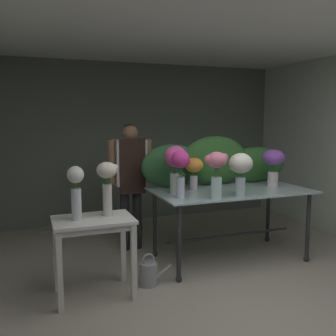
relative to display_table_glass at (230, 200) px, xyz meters
The scene contains 16 objects.
ground_plane 0.95m from the display_table_glass, 147.76° to the left, with size 8.54×8.54×0.00m, color #9E9384.
wall_back 2.38m from the display_table_glass, 102.44° to the left, with size 5.01×0.12×2.62m, color slate.
ceiling_slab 2.03m from the display_table_glass, 147.76° to the left, with size 5.13×4.00×0.12m, color silver.
display_table_glass is the anchor object (origin of this frame).
side_table_white 1.77m from the display_table_glass, 166.78° to the right, with size 0.75×0.51×0.77m.
florist 1.32m from the display_table_glass, 143.67° to the left, with size 0.58×0.24×1.65m.
foliage_backdrop 0.56m from the display_table_glass, 90.18° to the left, with size 2.05×0.30×0.63m.
vase_fuchsia_roses 0.85m from the display_table_glass, behind, with size 0.26×0.25×0.54m.
vase_sunset_snapdragons 0.58m from the display_table_glass, 154.41° to the left, with size 0.23×0.22×0.38m.
vase_violet_hydrangea 0.72m from the display_table_glass, ahead, with size 0.28×0.28×0.47m.
vase_magenta_lilies 0.91m from the display_table_glass, 163.07° to the right, with size 0.22×0.20×0.52m.
vase_rosy_tulips 0.74m from the display_table_glass, 135.14° to the right, with size 0.24×0.21×0.51m.
vase_ivory_freesia 0.58m from the display_table_glass, 104.51° to the right, with size 0.26×0.26×0.48m.
vase_white_roses_tall 1.94m from the display_table_glass, 167.81° to the right, with size 0.15×0.15×0.51m.
vase_cream_lisianthus_tall 1.65m from the display_table_glass, 167.30° to the right, with size 0.21×0.20×0.53m.
watering_can 1.36m from the display_table_glass, 162.29° to the right, with size 0.35×0.18×0.34m.
Camera 1 is at (-1.76, -2.29, 1.72)m, focal length 40.28 mm.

